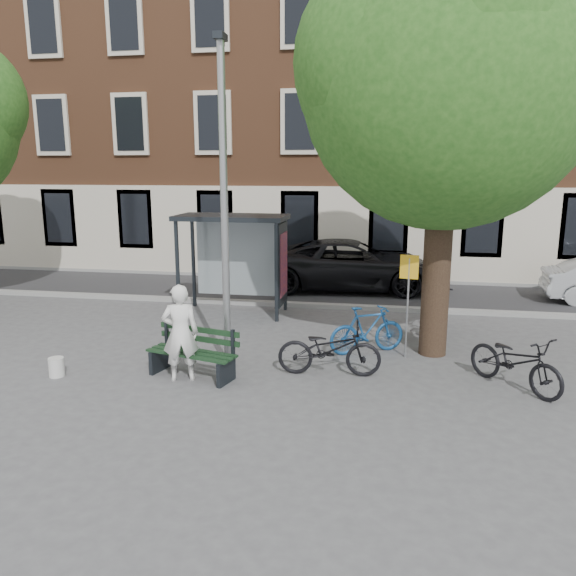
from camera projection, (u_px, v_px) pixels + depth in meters
The scene contains 17 objects.
ground at pixel (228, 366), 11.01m from camera, with size 90.00×90.00×0.00m, color #4C4C4F.
road at pixel (290, 291), 17.75m from camera, with size 40.00×4.00×0.01m, color #28282B.
curb_near at pixel (277, 304), 15.81m from camera, with size 40.00×0.25×0.12m, color gray.
curb_far at pixel (300, 277), 19.66m from camera, with size 40.00×0.25×0.12m, color gray.
building_row at pixel (316, 85), 22.05m from camera, with size 30.00×8.00×14.00m, color brown.
lamppost at pixel (225, 225), 10.43m from camera, with size 0.28×0.35×6.11m.
tree_right at pixel (449, 69), 10.47m from camera, with size 5.76×5.60×8.20m.
bus_shelter at pixel (248, 242), 14.67m from camera, with size 2.85×1.45×2.62m.
painter at pixel (180, 333), 10.13m from camera, with size 0.65×0.43×1.79m, color white.
bench at pixel (193, 355), 10.42m from camera, with size 1.81×0.98×0.89m.
bike_a at pixel (329, 349), 10.46m from camera, with size 0.67×1.93×1.01m, color black.
bike_b at pixel (367, 330), 11.71m from camera, with size 0.48×1.68×1.01m, color navy.
bike_c at pixel (515, 361), 9.82m from camera, with size 0.67×1.91×1.00m, color black.
bike_d at pixel (437, 311), 13.09m from camera, with size 0.51×1.82×1.09m, color black.
car_dark at pixel (351, 265), 17.84m from camera, with size 2.63×5.71×1.59m, color black.
bucket_b at pixel (56, 367), 10.45m from camera, with size 0.28×0.28×0.36m, color silver.
notice_sign at pixel (409, 282), 11.22m from camera, with size 0.37×0.10×2.13m.
Camera 1 is at (3.00, -10.07, 3.82)m, focal length 35.00 mm.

